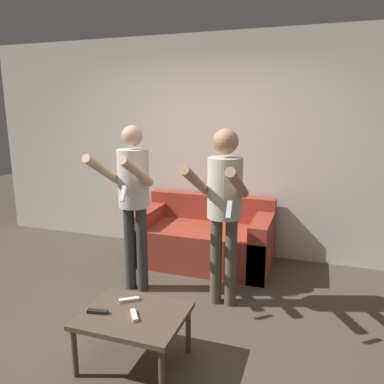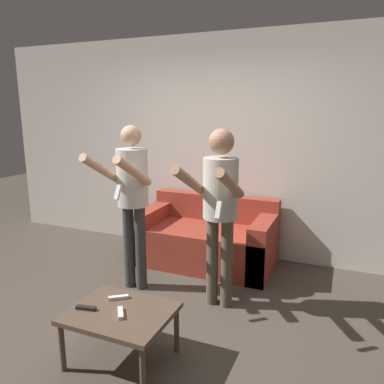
{
  "view_description": "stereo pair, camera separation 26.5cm",
  "coord_description": "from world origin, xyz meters",
  "px_view_note": "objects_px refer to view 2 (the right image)",
  "views": [
    {
      "loc": [
        1.27,
        -2.54,
        1.82
      ],
      "look_at": [
        0.04,
        1.07,
        0.97
      ],
      "focal_mm": 35.0,
      "sensor_mm": 36.0,
      "label": 1
    },
    {
      "loc": [
        1.52,
        -2.45,
        1.82
      ],
      "look_at": [
        0.04,
        1.07,
        0.97
      ],
      "focal_mm": 35.0,
      "sensor_mm": 36.0,
      "label": 2
    }
  ],
  "objects_px": {
    "couch": "(207,240)",
    "remote_far": "(118,297)",
    "remote_mid": "(121,313)",
    "remote_near": "(86,308)",
    "person_standing_left": "(132,191)",
    "person_standing_right": "(220,199)",
    "coffee_table": "(121,316)"
  },
  "relations": [
    {
      "from": "couch",
      "to": "remote_far",
      "type": "distance_m",
      "value": 1.79
    },
    {
      "from": "remote_mid",
      "to": "remote_near",
      "type": "bearing_deg",
      "value": -171.45
    },
    {
      "from": "person_standing_left",
      "to": "person_standing_right",
      "type": "height_order",
      "value": "person_standing_left"
    },
    {
      "from": "person_standing_left",
      "to": "remote_near",
      "type": "distance_m",
      "value": 1.3
    },
    {
      "from": "remote_far",
      "to": "couch",
      "type": "bearing_deg",
      "value": 88.53
    },
    {
      "from": "coffee_table",
      "to": "person_standing_right",
      "type": "bearing_deg",
      "value": 69.11
    },
    {
      "from": "couch",
      "to": "remote_far",
      "type": "height_order",
      "value": "couch"
    },
    {
      "from": "remote_mid",
      "to": "remote_far",
      "type": "bearing_deg",
      "value": 127.27
    },
    {
      "from": "person_standing_right",
      "to": "remote_mid",
      "type": "relative_size",
      "value": 11.61
    },
    {
      "from": "remote_far",
      "to": "person_standing_right",
      "type": "bearing_deg",
      "value": 60.49
    },
    {
      "from": "person_standing_right",
      "to": "couch",
      "type": "bearing_deg",
      "value": 116.71
    },
    {
      "from": "person_standing_right",
      "to": "remote_near",
      "type": "height_order",
      "value": "person_standing_right"
    },
    {
      "from": "remote_mid",
      "to": "remote_far",
      "type": "height_order",
      "value": "same"
    },
    {
      "from": "remote_mid",
      "to": "person_standing_right",
      "type": "bearing_deg",
      "value": 71.19
    },
    {
      "from": "person_standing_right",
      "to": "remote_near",
      "type": "xyz_separation_m",
      "value": [
        -0.63,
        -1.11,
        -0.62
      ]
    },
    {
      "from": "remote_near",
      "to": "remote_far",
      "type": "distance_m",
      "value": 0.26
    },
    {
      "from": "couch",
      "to": "coffee_table",
      "type": "bearing_deg",
      "value": -88.12
    },
    {
      "from": "coffee_table",
      "to": "remote_far",
      "type": "height_order",
      "value": "remote_far"
    },
    {
      "from": "remote_far",
      "to": "remote_mid",
      "type": "bearing_deg",
      "value": -52.73
    },
    {
      "from": "person_standing_right",
      "to": "remote_far",
      "type": "relative_size",
      "value": 11.58
    },
    {
      "from": "coffee_table",
      "to": "person_standing_left",
      "type": "bearing_deg",
      "value": 116.7
    },
    {
      "from": "remote_near",
      "to": "coffee_table",
      "type": "bearing_deg",
      "value": 18.59
    },
    {
      "from": "person_standing_right",
      "to": "remote_far",
      "type": "height_order",
      "value": "person_standing_right"
    },
    {
      "from": "remote_near",
      "to": "person_standing_left",
      "type": "bearing_deg",
      "value": 104.12
    },
    {
      "from": "coffee_table",
      "to": "remote_far",
      "type": "xyz_separation_m",
      "value": [
        -0.11,
        0.14,
        0.06
      ]
    },
    {
      "from": "couch",
      "to": "person_standing_right",
      "type": "xyz_separation_m",
      "value": [
        0.45,
        -0.9,
        0.75
      ]
    },
    {
      "from": "couch",
      "to": "person_standing_left",
      "type": "height_order",
      "value": "person_standing_left"
    },
    {
      "from": "person_standing_left",
      "to": "person_standing_right",
      "type": "distance_m",
      "value": 0.91
    },
    {
      "from": "person_standing_right",
      "to": "coffee_table",
      "type": "bearing_deg",
      "value": -110.89
    },
    {
      "from": "remote_near",
      "to": "remote_far",
      "type": "xyz_separation_m",
      "value": [
        0.13,
        0.22,
        0.0
      ]
    },
    {
      "from": "couch",
      "to": "coffee_table",
      "type": "height_order",
      "value": "couch"
    },
    {
      "from": "coffee_table",
      "to": "remote_near",
      "type": "xyz_separation_m",
      "value": [
        -0.24,
        -0.08,
        0.06
      ]
    }
  ]
}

